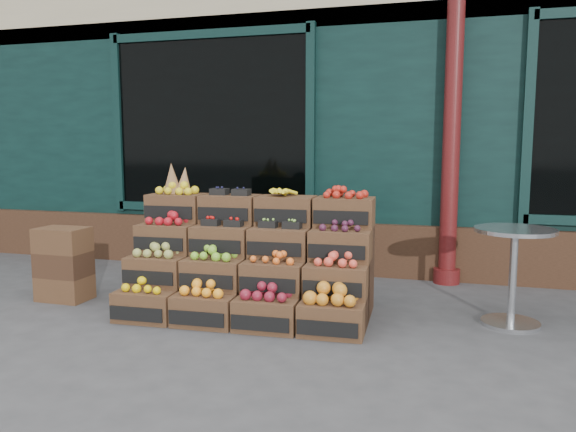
# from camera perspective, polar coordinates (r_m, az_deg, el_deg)

# --- Properties ---
(ground) EXTENTS (60.00, 60.00, 0.00)m
(ground) POSITION_cam_1_polar(r_m,az_deg,el_deg) (4.56, -0.03, -11.85)
(ground) COLOR #3D3D40
(ground) RESTS_ON ground
(shop_facade) EXTENTS (12.00, 6.24, 4.80)m
(shop_facade) POSITION_cam_1_polar(r_m,az_deg,el_deg) (9.37, 8.93, 12.77)
(shop_facade) COLOR black
(shop_facade) RESTS_ON ground
(crate_display) EXTENTS (2.16, 1.12, 1.32)m
(crate_display) POSITION_cam_1_polar(r_m,az_deg,el_deg) (5.03, -3.83, -5.22)
(crate_display) COLOR #4A2F1D
(crate_display) RESTS_ON ground
(spare_crates) EXTENTS (0.47, 0.33, 0.70)m
(spare_crates) POSITION_cam_1_polar(r_m,az_deg,el_deg) (5.82, -21.83, -4.55)
(spare_crates) COLOR #4A2F1D
(spare_crates) RESTS_ON ground
(bistro_table) EXTENTS (0.65, 0.65, 0.82)m
(bistro_table) POSITION_cam_1_polar(r_m,az_deg,el_deg) (4.99, 21.92, -4.66)
(bistro_table) COLOR #ACAEB2
(bistro_table) RESTS_ON ground
(shopkeeper) EXTENTS (0.84, 0.64, 2.06)m
(shopkeeper) POSITION_cam_1_polar(r_m,az_deg,el_deg) (7.70, -6.91, 3.80)
(shopkeeper) COLOR #1A5C30
(shopkeeper) RESTS_ON ground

